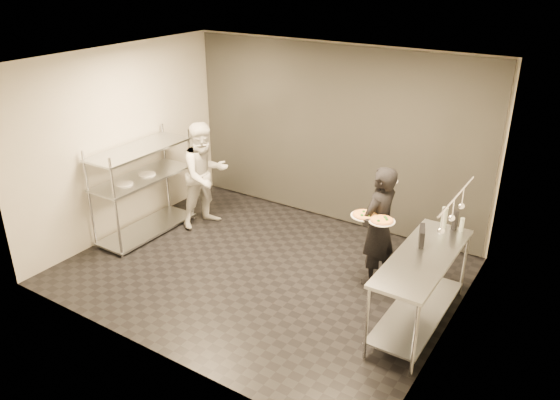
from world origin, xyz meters
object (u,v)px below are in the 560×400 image
Objects in this scene: waiter at (378,227)px; bottle_dark at (455,221)px; pizza_plate_near at (365,215)px; bottle_clear at (462,225)px; salad_plate at (388,179)px; pass_rack at (143,186)px; pizza_plate_far at (382,220)px; pos_monitor at (422,236)px; bottle_green at (444,218)px; chef at (205,175)px; prep_counter at (421,278)px.

waiter is 0.93m from bottle_dark.
pizza_plate_near is 1.15m from bottle_clear.
bottle_clear is (1.01, -0.11, -0.32)m from salad_plate.
pass_rack is at bearing -165.39° from salad_plate.
pizza_plate_near is 1.08× the size of pizza_plate_far.
pizza_plate_far is at bearing -10.20° from pizza_plate_near.
waiter is 4.68× the size of pizza_plate_near.
bottle_clear is (0.30, 0.56, -0.01)m from pos_monitor.
waiter is 5.03× the size of pizza_plate_far.
waiter reaches higher than bottle_green.
bottle_green is (0.61, 0.45, 0.01)m from pizza_plate_far.
chef is 6.03× the size of pos_monitor.
chef is 3.91m from bottle_clear.
prep_counter is 6.52× the size of pos_monitor.
bottle_dark is (0.74, 0.47, -0.00)m from pizza_plate_far.
prep_counter is at bearing -27.17° from pizza_plate_far.
bottle_green reaches higher than bottle_clear.
pizza_plate_near is at bearing -156.52° from bottle_dark.
waiter is 0.33m from pizza_plate_near.
pass_rack is at bearing 158.49° from chef.
pass_rack is 6.02× the size of bottle_green.
pizza_plate_near is (3.44, 0.38, 0.26)m from pass_rack.
pass_rack is 3.66m from salad_plate.
bottle_green is at bearing -71.25° from chef.
bottle_green is (-0.03, 0.78, 0.43)m from prep_counter.
chef is at bearing -79.46° from waiter.
prep_counter is 10.36× the size of bottle_clear.
pass_rack reaches higher than prep_counter.
waiter reaches higher than bottle_dark.
salad_plate is (3.50, 0.91, 0.56)m from pass_rack.
chef is at bearing 168.97° from prep_counter.
salad_plate is 1.02m from pos_monitor.
waiter is 0.77m from pos_monitor.
pizza_plate_near is at bearing -79.13° from chef.
pizza_plate_near is (-0.89, 0.37, 0.40)m from prep_counter.
bottle_clear reaches higher than prep_counter.
pos_monitor is 1.17× the size of bottle_dark.
waiter is at bearing -80.73° from salad_plate.
prep_counter is 1.04m from pizza_plate_near.
salad_plate reaches higher than pizza_plate_near.
pizza_plate_far is at bearing 152.83° from prep_counter.
pos_monitor reaches higher than pizza_plate_near.
bottle_dark is (0.92, -0.11, -0.29)m from salad_plate.
pos_monitor is at bearing 3.36° from pass_rack.
salad_plate is 0.93× the size of pos_monitor.
pass_rack is 0.96× the size of chef.
bottle_green reaches higher than pizza_plate_near.
chef is at bearing -178.90° from bottle_dark.
bottle_dark is at bearing 117.00° from waiter.
pizza_plate_near is 1.24× the size of pos_monitor.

